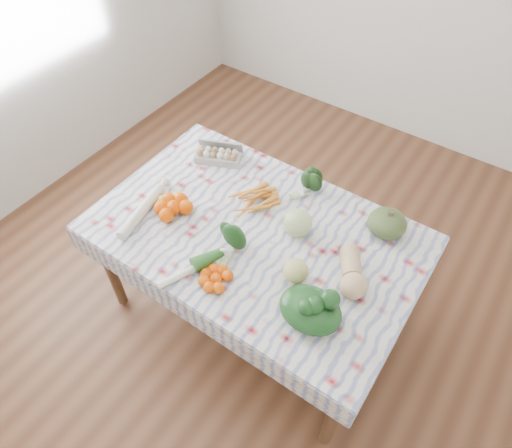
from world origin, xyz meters
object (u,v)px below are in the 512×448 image
at_px(cabbage, 298,223).
at_px(egg_carton, 218,157).
at_px(grapefruit, 296,271).
at_px(kabocha_squash, 387,223).
at_px(dining_table, 256,242).
at_px(butternut_squash, 352,272).

bearing_deg(cabbage, egg_carton, 162.86).
relative_size(cabbage, grapefruit, 1.24).
bearing_deg(kabocha_squash, egg_carton, -176.94).
relative_size(dining_table, grapefruit, 13.67).
bearing_deg(cabbage, grapefruit, -60.19).
distance_m(kabocha_squash, grapefruit, 0.55).
relative_size(cabbage, butternut_squash, 0.54).
distance_m(dining_table, egg_carton, 0.60).
relative_size(butternut_squash, grapefruit, 2.29).
relative_size(egg_carton, kabocha_squash, 1.34).
bearing_deg(dining_table, grapefruit, -22.50).
xyz_separation_m(dining_table, grapefruit, (0.31, -0.13, 0.14)).
height_order(egg_carton, cabbage, cabbage).
bearing_deg(kabocha_squash, dining_table, -145.32).
height_order(cabbage, butternut_squash, cabbage).
height_order(dining_table, butternut_squash, butternut_squash).
bearing_deg(butternut_squash, egg_carton, 131.51).
distance_m(egg_carton, grapefruit, 0.92).
bearing_deg(egg_carton, dining_table, -56.96).
bearing_deg(egg_carton, kabocha_squash, -20.96).
height_order(kabocha_squash, cabbage, cabbage).
bearing_deg(dining_table, egg_carton, 147.05).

